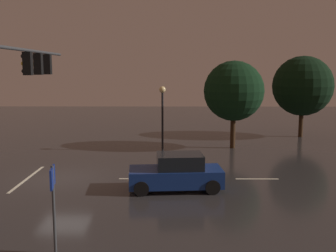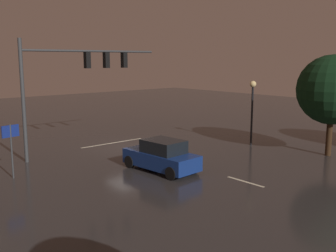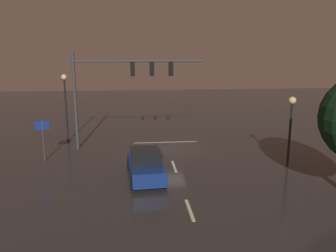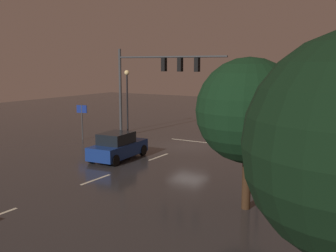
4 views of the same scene
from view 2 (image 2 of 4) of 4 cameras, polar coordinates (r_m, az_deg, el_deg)
ground_plane at (r=26.85m, az=-5.87°, el=-3.09°), size 80.00×80.00×0.00m
traffic_signal_assembly at (r=25.06m, az=-13.21°, el=7.59°), size 9.37×0.47×7.07m
lane_dash_far at (r=23.76m, az=-0.32°, el=-4.72°), size 0.16×2.20×0.01m
lane_dash_mid at (r=19.75m, az=11.14°, el=-7.92°), size 0.16×2.20×0.01m
stop_bar at (r=28.35m, az=-8.02°, el=-2.44°), size 5.00×0.16×0.01m
car_approaching at (r=21.05m, az=-0.94°, el=-4.38°), size 2.19×4.48×1.70m
street_lamp_left_kerb at (r=27.53m, az=12.13°, el=3.75°), size 0.44×0.44×4.45m
route_sign at (r=20.94m, az=-21.80°, el=-1.83°), size 0.90×0.22×2.76m
tree_left_far at (r=25.83m, az=22.70°, el=4.85°), size 4.23×4.23×6.20m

